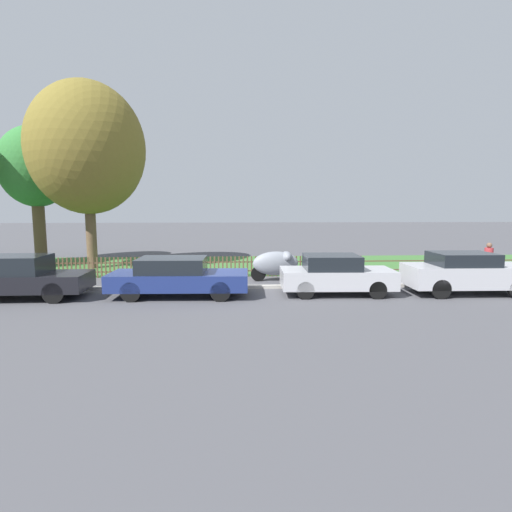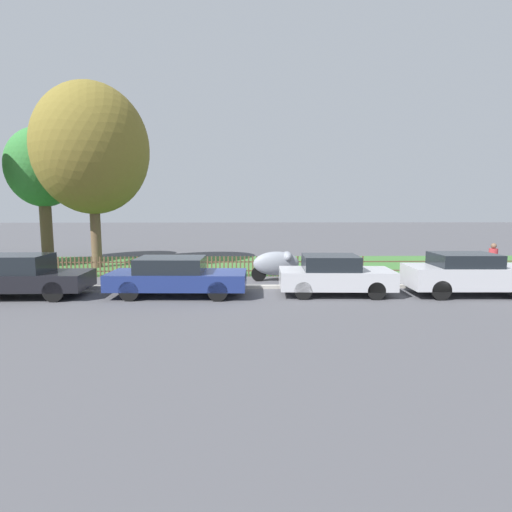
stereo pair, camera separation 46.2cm
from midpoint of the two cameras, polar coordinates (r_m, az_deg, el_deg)
The scene contains 12 objects.
ground_plane at distance 14.69m, azimuth -9.74°, elevation -4.76°, with size 120.00×120.00×0.00m, color #4C4C51.
kerb_stone at distance 14.77m, azimuth -9.70°, elevation -4.46°, with size 39.88×0.20×0.12m, color #B2ADA3.
grass_strip at distance 20.63m, azimuth -7.77°, elevation -1.29°, with size 39.88×6.90×0.01m, color #3D7033.
park_fence at distance 17.18m, azimuth -8.75°, elevation -1.54°, with size 39.88×0.05×0.88m.
parked_car_black_saloon at distance 15.19m, azimuth -31.51°, elevation -2.58°, with size 4.23×1.68×1.42m.
parked_car_navy_estate at distance 13.60m, azimuth -12.11°, elevation -2.88°, with size 4.60×1.82×1.30m.
parked_car_red_compact at distance 13.86m, azimuth 10.35°, elevation -2.61°, with size 3.85×1.79×1.36m.
parked_car_white_van at distance 15.38m, azimuth 27.09°, elevation -2.12°, with size 4.15×1.71×1.43m.
covered_motorcycle at distance 16.09m, azimuth 2.17°, elevation -1.04°, with size 2.01×0.82×1.19m.
tree_behind_motorcycle at distance 24.26m, azimuth -29.47°, elevation 10.89°, with size 3.63×3.63×7.14m.
tree_mid_park at distance 21.09m, azimuth -23.61°, elevation 13.88°, with size 5.37×5.37×8.80m.
pedestrian_near_fence at distance 18.16m, azimuth 29.63°, elevation -0.48°, with size 0.38×0.38×1.58m.
Camera 1 is at (1.51, -14.27, 3.00)m, focal length 28.00 mm.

